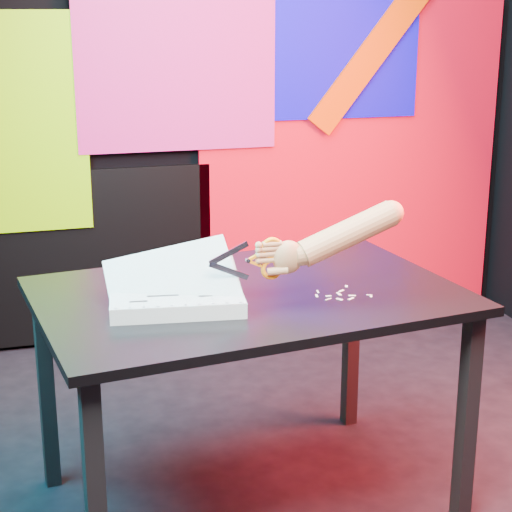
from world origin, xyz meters
name	(u,v)px	position (x,y,z in m)	size (l,w,h in m)	color
room	(339,92)	(0.00, 0.00, 1.35)	(3.01, 3.01, 2.71)	black
backdrop	(241,146)	(0.06, 1.46, 0.96)	(2.88, 0.05, 2.08)	red
work_table	(248,315)	(-0.33, -0.11, 0.67)	(1.40, 1.02, 0.75)	#262626
printout_stack	(176,298)	(-0.57, -0.18, 0.78)	(0.42, 0.33, 0.21)	beige
scissors	(267,259)	(-0.30, -0.22, 0.89)	(0.23, 0.02, 0.13)	#9797B3
hand_forearm	(338,237)	(-0.08, -0.21, 0.94)	(0.46, 0.09, 0.20)	#B77146
paper_clippings	(341,295)	(-0.06, -0.22, 0.75)	(0.18, 0.14, 0.00)	silver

